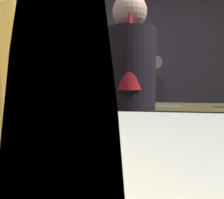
{
  "coord_description": "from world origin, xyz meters",
  "views": [
    {
      "loc": [
        0.17,
        -1.21,
        1.15
      ],
      "look_at": [
        0.1,
        -0.75,
        1.11
      ],
      "focal_mm": 36.49,
      "sensor_mm": 36.0,
      "label": 1
    }
  ],
  "objects_px": {
    "mixing_bowl": "(74,102)",
    "chefs_knife": "(167,106)",
    "bottle_hot_sauce": "(113,72)",
    "bartender": "(129,106)",
    "bottle_olive_oil": "(138,71)",
    "pint_glass_near": "(39,51)",
    "pint_glass_far": "(12,64)",
    "bottle_soy": "(150,72)",
    "bottle_vinegar": "(134,71)"
  },
  "relations": [
    {
      "from": "mixing_bowl",
      "to": "bottle_soy",
      "type": "distance_m",
      "value": 1.5
    },
    {
      "from": "mixing_bowl",
      "to": "bottle_hot_sauce",
      "type": "xyz_separation_m",
      "value": [
        0.17,
        1.21,
        0.3
      ]
    },
    {
      "from": "bottle_olive_oil",
      "to": "bottle_soy",
      "type": "distance_m",
      "value": 0.17
    },
    {
      "from": "bartender",
      "to": "bottle_olive_oil",
      "type": "distance_m",
      "value": 1.7
    },
    {
      "from": "chefs_knife",
      "to": "pint_glass_near",
      "type": "height_order",
      "value": "pint_glass_near"
    },
    {
      "from": "bartender",
      "to": "mixing_bowl",
      "type": "bearing_deg",
      "value": 45.84
    },
    {
      "from": "bottle_hot_sauce",
      "to": "bottle_soy",
      "type": "xyz_separation_m",
      "value": [
        0.5,
        0.1,
        -0.01
      ]
    },
    {
      "from": "bartender",
      "to": "bottle_soy",
      "type": "bearing_deg",
      "value": -9.8
    },
    {
      "from": "pint_glass_near",
      "to": "pint_glass_far",
      "type": "bearing_deg",
      "value": 125.47
    },
    {
      "from": "mixing_bowl",
      "to": "pint_glass_far",
      "type": "distance_m",
      "value": 1.83
    },
    {
      "from": "bottle_olive_oil",
      "to": "bottle_hot_sauce",
      "type": "bearing_deg",
      "value": -173.12
    },
    {
      "from": "pint_glass_far",
      "to": "bottle_vinegar",
      "type": "distance_m",
      "value": 2.88
    },
    {
      "from": "pint_glass_near",
      "to": "bottle_soy",
      "type": "height_order",
      "value": "bottle_soy"
    },
    {
      "from": "bottle_olive_oil",
      "to": "bartender",
      "type": "bearing_deg",
      "value": -90.19
    },
    {
      "from": "mixing_bowl",
      "to": "bottle_olive_oil",
      "type": "relative_size",
      "value": 0.73
    },
    {
      "from": "mixing_bowl",
      "to": "pint_glass_far",
      "type": "height_order",
      "value": "pint_glass_far"
    },
    {
      "from": "bartender",
      "to": "pint_glass_far",
      "type": "relative_size",
      "value": 11.62
    },
    {
      "from": "mixing_bowl",
      "to": "chefs_knife",
      "type": "relative_size",
      "value": 0.74
    },
    {
      "from": "bottle_olive_oil",
      "to": "pint_glass_far",
      "type": "bearing_deg",
      "value": -90.06
    },
    {
      "from": "bottle_soy",
      "to": "bottle_olive_oil",
      "type": "bearing_deg",
      "value": -160.27
    },
    {
      "from": "bottle_soy",
      "to": "bottle_vinegar",
      "type": "distance_m",
      "value": 0.27
    },
    {
      "from": "mixing_bowl",
      "to": "bottle_hot_sauce",
      "type": "relative_size",
      "value": 0.76
    },
    {
      "from": "pint_glass_far",
      "to": "bottle_vinegar",
      "type": "xyz_separation_m",
      "value": [
        -0.05,
        2.87,
        0.1
      ]
    },
    {
      "from": "pint_glass_far",
      "to": "bottle_soy",
      "type": "relative_size",
      "value": 0.68
    },
    {
      "from": "bottle_hot_sauce",
      "to": "pint_glass_far",
      "type": "bearing_deg",
      "value": -83.46
    },
    {
      "from": "pint_glass_far",
      "to": "bottle_olive_oil",
      "type": "relative_size",
      "value": 0.59
    },
    {
      "from": "mixing_bowl",
      "to": "bottle_olive_oil",
      "type": "xyz_separation_m",
      "value": [
        0.52,
        1.25,
        0.31
      ]
    },
    {
      "from": "mixing_bowl",
      "to": "bottle_soy",
      "type": "xyz_separation_m",
      "value": [
        0.67,
        1.31,
        0.29
      ]
    },
    {
      "from": "mixing_bowl",
      "to": "bottle_vinegar",
      "type": "xyz_separation_m",
      "value": [
        0.46,
        1.13,
        0.31
      ]
    },
    {
      "from": "pint_glass_near",
      "to": "chefs_knife",
      "type": "bearing_deg",
      "value": 83.47
    },
    {
      "from": "pint_glass_near",
      "to": "bottle_hot_sauce",
      "type": "bearing_deg",
      "value": 97.62
    },
    {
      "from": "chefs_knife",
      "to": "pint_glass_far",
      "type": "bearing_deg",
      "value": -106.39
    },
    {
      "from": "chefs_knife",
      "to": "bottle_soy",
      "type": "xyz_separation_m",
      "value": [
        -0.11,
        1.32,
        0.31
      ]
    },
    {
      "from": "bottle_hot_sauce",
      "to": "bottle_vinegar",
      "type": "height_order",
      "value": "bottle_vinegar"
    },
    {
      "from": "chefs_knife",
      "to": "bottle_hot_sauce",
      "type": "bearing_deg",
      "value": 109.41
    },
    {
      "from": "bartender",
      "to": "mixing_bowl",
      "type": "relative_size",
      "value": 9.52
    },
    {
      "from": "bartender",
      "to": "bottle_soy",
      "type": "distance_m",
      "value": 1.76
    },
    {
      "from": "bottle_vinegar",
      "to": "bottle_soy",
      "type": "bearing_deg",
      "value": 39.54
    },
    {
      "from": "pint_glass_far",
      "to": "bottle_olive_oil",
      "type": "distance_m",
      "value": 2.99
    },
    {
      "from": "bartender",
      "to": "pint_glass_far",
      "type": "bearing_deg",
      "value": 175.75
    },
    {
      "from": "bartender",
      "to": "pint_glass_near",
      "type": "distance_m",
      "value": 1.43
    },
    {
      "from": "pint_glass_near",
      "to": "bottle_soy",
      "type": "xyz_separation_m",
      "value": [
        0.09,
        3.14,
        0.09
      ]
    },
    {
      "from": "chefs_knife",
      "to": "mixing_bowl",
      "type": "bearing_deg",
      "value": 171.4
    },
    {
      "from": "bottle_vinegar",
      "to": "bartender",
      "type": "bearing_deg",
      "value": -88.32
    },
    {
      "from": "bartender",
      "to": "mixing_bowl",
      "type": "xyz_separation_m",
      "value": [
        -0.51,
        0.42,
        -0.03
      ]
    },
    {
      "from": "bartender",
      "to": "pint_glass_far",
      "type": "height_order",
      "value": "bartender"
    },
    {
      "from": "mixing_bowl",
      "to": "pint_glass_near",
      "type": "xyz_separation_m",
      "value": [
        0.58,
        -1.84,
        0.21
      ]
    },
    {
      "from": "bottle_olive_oil",
      "to": "pint_glass_near",
      "type": "bearing_deg",
      "value": -88.78
    },
    {
      "from": "chefs_knife",
      "to": "bartender",
      "type": "bearing_deg",
      "value": -131.79
    },
    {
      "from": "mixing_bowl",
      "to": "bottle_soy",
      "type": "relative_size",
      "value": 0.83
    }
  ]
}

